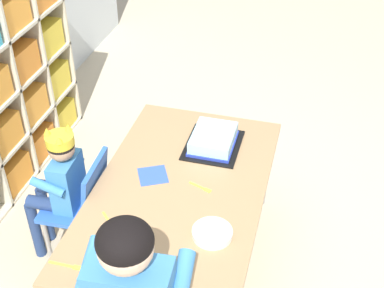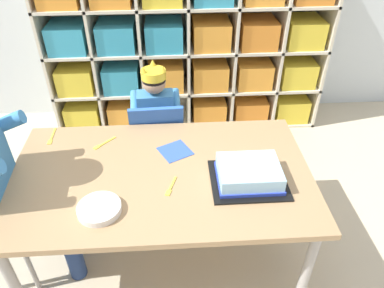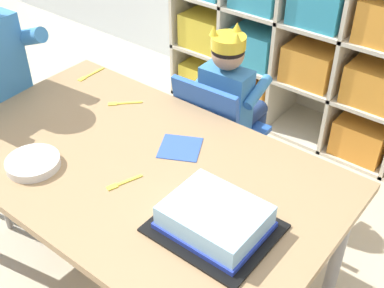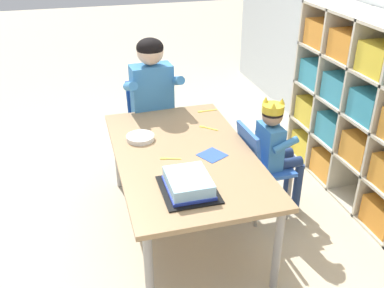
{
  "view_description": "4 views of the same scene",
  "coord_description": "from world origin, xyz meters",
  "px_view_note": "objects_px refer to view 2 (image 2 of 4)",
  "views": [
    {
      "loc": [
        -1.82,
        -0.55,
        2.28
      ],
      "look_at": [
        0.23,
        -0.01,
        0.69
      ],
      "focal_mm": 49.01,
      "sensor_mm": 36.0,
      "label": 1
    },
    {
      "loc": [
        0.06,
        -1.28,
        1.69
      ],
      "look_at": [
        0.14,
        -0.0,
        0.73
      ],
      "focal_mm": 34.28,
      "sensor_mm": 36.0,
      "label": 2
    },
    {
      "loc": [
        0.95,
        -0.89,
        1.62
      ],
      "look_at": [
        0.2,
        0.06,
        0.71
      ],
      "focal_mm": 46.12,
      "sensor_mm": 36.0,
      "label": 3
    },
    {
      "loc": [
        2.26,
        -0.58,
        1.87
      ],
      "look_at": [
        0.23,
        -0.02,
        0.76
      ],
      "focal_mm": 41.1,
      "sensor_mm": 36.0,
      "label": 4
    }
  ],
  "objects_px": {
    "birthday_cake_on_tray": "(249,174)",
    "paper_plate_stack": "(99,209)",
    "classroom_chair_blue": "(158,138)",
    "fork_scattered_mid_table": "(171,187)",
    "child_with_crown": "(156,110)",
    "activity_table": "(161,181)",
    "fork_by_napkin": "(52,137)",
    "fork_at_table_front_edge": "(103,144)"
  },
  "relations": [
    {
      "from": "paper_plate_stack",
      "to": "fork_scattered_mid_table",
      "type": "xyz_separation_m",
      "value": [
        0.29,
        0.12,
        -0.01
      ]
    },
    {
      "from": "activity_table",
      "to": "classroom_chair_blue",
      "type": "distance_m",
      "value": 0.53
    },
    {
      "from": "child_with_crown",
      "to": "paper_plate_stack",
      "type": "xyz_separation_m",
      "value": [
        -0.21,
        -0.85,
        0.06
      ]
    },
    {
      "from": "activity_table",
      "to": "fork_by_napkin",
      "type": "distance_m",
      "value": 0.65
    },
    {
      "from": "activity_table",
      "to": "fork_at_table_front_edge",
      "type": "height_order",
      "value": "fork_at_table_front_edge"
    },
    {
      "from": "child_with_crown",
      "to": "paper_plate_stack",
      "type": "bearing_deg",
      "value": 73.4
    },
    {
      "from": "child_with_crown",
      "to": "paper_plate_stack",
      "type": "relative_size",
      "value": 4.74
    },
    {
      "from": "birthday_cake_on_tray",
      "to": "activity_table",
      "type": "bearing_deg",
      "value": 168.61
    },
    {
      "from": "fork_scattered_mid_table",
      "to": "classroom_chair_blue",
      "type": "bearing_deg",
      "value": 26.2
    },
    {
      "from": "paper_plate_stack",
      "to": "fork_by_napkin",
      "type": "relative_size",
      "value": 1.23
    },
    {
      "from": "paper_plate_stack",
      "to": "fork_at_table_front_edge",
      "type": "distance_m",
      "value": 0.47
    },
    {
      "from": "fork_by_napkin",
      "to": "fork_at_table_front_edge",
      "type": "xyz_separation_m",
      "value": [
        0.28,
        -0.08,
        0.0
      ]
    },
    {
      "from": "child_with_crown",
      "to": "fork_by_napkin",
      "type": "height_order",
      "value": "child_with_crown"
    },
    {
      "from": "fork_at_table_front_edge",
      "to": "activity_table",
      "type": "bearing_deg",
      "value": -84.51
    },
    {
      "from": "birthday_cake_on_tray",
      "to": "fork_at_table_front_edge",
      "type": "relative_size",
      "value": 3.16
    },
    {
      "from": "classroom_chair_blue",
      "to": "fork_at_table_front_edge",
      "type": "bearing_deg",
      "value": 44.13
    },
    {
      "from": "child_with_crown",
      "to": "classroom_chair_blue",
      "type": "bearing_deg",
      "value": 89.77
    },
    {
      "from": "classroom_chair_blue",
      "to": "paper_plate_stack",
      "type": "relative_size",
      "value": 3.72
    },
    {
      "from": "activity_table",
      "to": "classroom_chair_blue",
      "type": "height_order",
      "value": "classroom_chair_blue"
    },
    {
      "from": "classroom_chair_blue",
      "to": "fork_at_table_front_edge",
      "type": "distance_m",
      "value": 0.42
    },
    {
      "from": "paper_plate_stack",
      "to": "fork_at_table_front_edge",
      "type": "xyz_separation_m",
      "value": [
        -0.05,
        0.47,
        -0.01
      ]
    },
    {
      "from": "paper_plate_stack",
      "to": "fork_by_napkin",
      "type": "bearing_deg",
      "value": 120.73
    },
    {
      "from": "fork_by_napkin",
      "to": "fork_scattered_mid_table",
      "type": "bearing_deg",
      "value": -125.04
    },
    {
      "from": "child_with_crown",
      "to": "fork_scattered_mid_table",
      "type": "xyz_separation_m",
      "value": [
        0.08,
        -0.73,
        0.04
      ]
    },
    {
      "from": "classroom_chair_blue",
      "to": "birthday_cake_on_tray",
      "type": "height_order",
      "value": "classroom_chair_blue"
    },
    {
      "from": "classroom_chair_blue",
      "to": "fork_at_table_front_edge",
      "type": "xyz_separation_m",
      "value": [
        -0.26,
        -0.28,
        0.18
      ]
    },
    {
      "from": "activity_table",
      "to": "fork_scattered_mid_table",
      "type": "height_order",
      "value": "fork_scattered_mid_table"
    },
    {
      "from": "birthday_cake_on_tray",
      "to": "fork_by_napkin",
      "type": "relative_size",
      "value": 2.31
    },
    {
      "from": "classroom_chair_blue",
      "to": "child_with_crown",
      "type": "distance_m",
      "value": 0.17
    },
    {
      "from": "birthday_cake_on_tray",
      "to": "child_with_crown",
      "type": "bearing_deg",
      "value": 121.13
    },
    {
      "from": "birthday_cake_on_tray",
      "to": "fork_scattered_mid_table",
      "type": "distance_m",
      "value": 0.35
    },
    {
      "from": "activity_table",
      "to": "birthday_cake_on_tray",
      "type": "xyz_separation_m",
      "value": [
        0.39,
        -0.08,
        0.09
      ]
    },
    {
      "from": "fork_scattered_mid_table",
      "to": "paper_plate_stack",
      "type": "bearing_deg",
      "value": 131.9
    },
    {
      "from": "child_with_crown",
      "to": "paper_plate_stack",
      "type": "height_order",
      "value": "child_with_crown"
    },
    {
      "from": "activity_table",
      "to": "fork_by_napkin",
      "type": "bearing_deg",
      "value": 150.94
    },
    {
      "from": "birthday_cake_on_tray",
      "to": "paper_plate_stack",
      "type": "distance_m",
      "value": 0.66
    },
    {
      "from": "classroom_chair_blue",
      "to": "birthday_cake_on_tray",
      "type": "bearing_deg",
      "value": 122.67
    },
    {
      "from": "fork_scattered_mid_table",
      "to": "fork_by_napkin",
      "type": "bearing_deg",
      "value": 75.0
    },
    {
      "from": "activity_table",
      "to": "fork_scattered_mid_table",
      "type": "bearing_deg",
      "value": -66.53
    },
    {
      "from": "activity_table",
      "to": "fork_scattered_mid_table",
      "type": "distance_m",
      "value": 0.12
    },
    {
      "from": "activity_table",
      "to": "paper_plate_stack",
      "type": "relative_size",
      "value": 7.75
    },
    {
      "from": "classroom_chair_blue",
      "to": "paper_plate_stack",
      "type": "xyz_separation_m",
      "value": [
        -0.22,
        -0.74,
        0.19
      ]
    }
  ]
}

